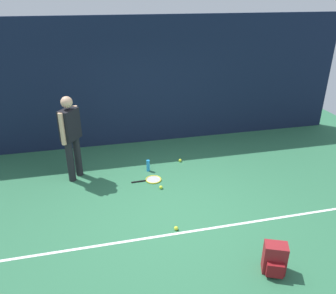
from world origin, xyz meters
TOP-DOWN VIEW (x-y plane):
  - ground_plane at (0.00, 0.00)m, footprint 12.00×12.00m
  - back_fence at (0.00, 3.00)m, footprint 10.00×0.10m
  - court_line at (0.00, -0.67)m, footprint 9.00×0.05m
  - tennis_player at (-1.66, 1.49)m, footprint 0.41×0.45m
  - tennis_racket at (-0.18, 1.03)m, footprint 0.62×0.34m
  - backpack at (0.96, -1.72)m, footprint 0.35×0.36m
  - tennis_ball_near_player at (-0.10, -0.58)m, footprint 0.07×0.07m
  - tennis_ball_by_fence at (-0.07, 0.68)m, footprint 0.07×0.07m
  - tennis_ball_mid_court at (0.58, 1.68)m, footprint 0.07×0.07m
  - water_bottle at (-0.19, 1.43)m, footprint 0.07×0.07m

SIDE VIEW (x-z plane):
  - ground_plane at x=0.00m, z-range 0.00..0.00m
  - court_line at x=0.00m, z-range 0.00..0.00m
  - tennis_racket at x=-0.18m, z-range 0.00..0.03m
  - tennis_ball_near_player at x=-0.10m, z-range 0.00..0.07m
  - tennis_ball_by_fence at x=-0.07m, z-range 0.00..0.07m
  - tennis_ball_mid_court at x=0.58m, z-range 0.00..0.07m
  - water_bottle at x=-0.19m, z-range 0.00..0.25m
  - backpack at x=0.96m, z-range -0.01..0.43m
  - tennis_player at x=-1.66m, z-range 0.12..1.82m
  - back_fence at x=0.00m, z-range 0.00..2.99m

